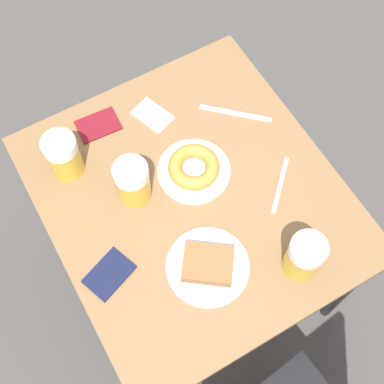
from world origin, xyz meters
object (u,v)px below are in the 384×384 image
plate_with_donut (194,168)px  passport_near_edge (98,125)px  beer_mug_right (304,256)px  passport_far_edge (109,274)px  plate_with_cake (208,265)px  beer_mug_left (63,156)px  knife (235,113)px  beer_mug_center (133,182)px  fork (280,185)px  napkin_folded (152,115)px

plate_with_donut → passport_near_edge: bearing=-58.5°
passport_near_edge → beer_mug_right: bearing=112.5°
plate_with_donut → passport_far_edge: plate_with_donut is taller
plate_with_cake → beer_mug_left: bearing=-66.7°
knife → beer_mug_center: bearing=12.6°
knife → passport_near_edge: passport_near_edge is taller
fork → passport_near_edge: bearing=-50.4°
beer_mug_left → knife: (-0.53, 0.08, -0.07)m
fork → knife: bearing=-93.9°
beer_mug_left → fork: beer_mug_left is taller
passport_far_edge → knife: bearing=-154.6°
plate_with_cake → plate_with_donut: 0.29m
beer_mug_center → napkin_folded: 0.28m
beer_mug_center → passport_near_edge: size_ratio=1.12×
fork → napkin_folded: bearing=-62.3°
beer_mug_center → fork: size_ratio=1.04×
beer_mug_right → beer_mug_center: bearing=-55.3°
beer_mug_center → beer_mug_right: 0.50m
beer_mug_center → passport_far_edge: size_ratio=0.99×
beer_mug_left → passport_near_edge: (-0.14, -0.09, -0.07)m
plate_with_donut → beer_mug_right: bearing=105.1°
beer_mug_left → beer_mug_right: bearing=125.6°
napkin_folded → fork: 0.45m
passport_far_edge → plate_with_cake: bearing=154.5°
plate_with_cake → beer_mug_right: bearing=151.4°
fork → knife: (-0.02, -0.27, -0.00)m
plate_with_donut → beer_mug_center: 0.19m
plate_with_cake → beer_mug_center: size_ratio=1.53×
beer_mug_center → passport_near_edge: bearing=-91.5°
plate_with_cake → plate_with_donut: size_ratio=1.06×
plate_with_cake → beer_mug_left: 0.51m
passport_near_edge → napkin_folded: bearing=162.8°
napkin_folded → fork: (-0.21, 0.40, -0.00)m
beer_mug_center → napkin_folded: (-0.17, -0.21, -0.07)m
passport_near_edge → beer_mug_center: bearing=88.5°
napkin_folded → beer_mug_left: bearing=7.5°
beer_mug_center → plate_with_donut: bearing=172.6°
plate_with_cake → beer_mug_left: (0.20, -0.46, 0.06)m
knife → plate_with_cake: bearing=49.5°
beer_mug_left → passport_near_edge: size_ratio=1.12×
napkin_folded → fork: size_ratio=0.96×
passport_far_edge → beer_mug_right: bearing=153.0°
beer_mug_left → beer_mug_center: same height
beer_mug_right → passport_near_edge: 0.73m
beer_mug_right → passport_near_edge: bearing=-67.5°
beer_mug_right → fork: size_ratio=1.04×
plate_with_cake → beer_mug_center: bearing=-76.9°
beer_mug_center → beer_mug_right: same height
beer_mug_right → napkin_folded: bearing=-79.3°
beer_mug_center → passport_near_edge: (-0.01, -0.26, -0.07)m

